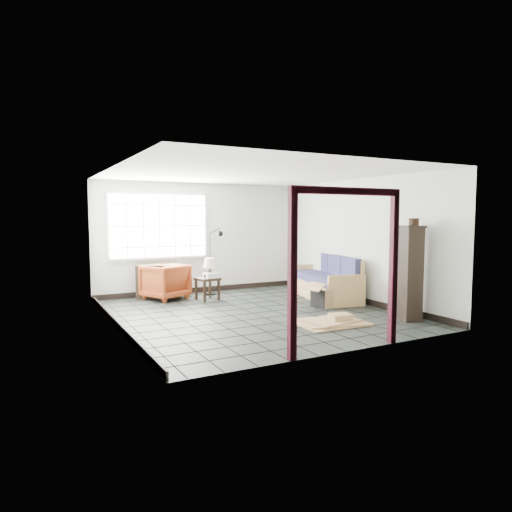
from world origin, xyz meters
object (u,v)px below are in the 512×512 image
side_table (207,282)px  tall_shelf (409,272)px  armchair (165,280)px  futon_sofa (328,283)px

side_table → tall_shelf: size_ratio=0.31×
armchair → tall_shelf: size_ratio=0.51×
side_table → tall_shelf: (2.39, -3.46, 0.44)m
futon_sofa → armchair: bearing=166.5°
side_table → armchair: bearing=146.2°
tall_shelf → armchair: bearing=145.0°
side_table → futon_sofa: bearing=-23.0°
armchair → side_table: armchair is taller
armchair → tall_shelf: (3.18, -3.99, 0.42)m
tall_shelf → side_table: bearing=141.0°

